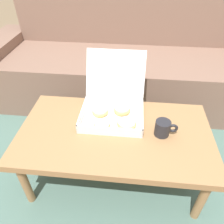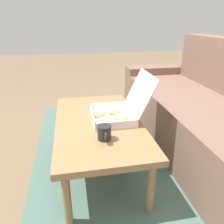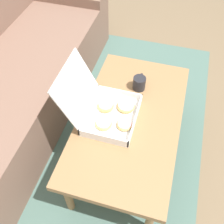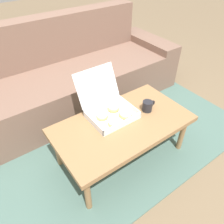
{
  "view_description": "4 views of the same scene",
  "coord_description": "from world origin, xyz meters",
  "px_view_note": "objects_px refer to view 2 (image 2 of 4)",
  "views": [
    {
      "loc": [
        0.07,
        -1.01,
        1.22
      ],
      "look_at": [
        -0.03,
        -0.05,
        0.44
      ],
      "focal_mm": 35.0,
      "sensor_mm": 36.0,
      "label": 1
    },
    {
      "loc": [
        1.37,
        -0.32,
        1.05
      ],
      "look_at": [
        -0.03,
        -0.05,
        0.44
      ],
      "focal_mm": 35.0,
      "sensor_mm": 36.0,
      "label": 2
    },
    {
      "loc": [
        -0.94,
        -0.31,
        1.61
      ],
      "look_at": [
        -0.03,
        -0.05,
        0.44
      ],
      "focal_mm": 42.0,
      "sensor_mm": 36.0,
      "label": 3
    },
    {
      "loc": [
        -0.79,
        -1.1,
        1.52
      ],
      "look_at": [
        -0.03,
        -0.05,
        0.44
      ],
      "focal_mm": 35.0,
      "sensor_mm": 36.0,
      "label": 4
    }
  ],
  "objects_px": {
    "coffee_mug": "(104,133)",
    "couch": "(218,121)",
    "coffee_table": "(98,126)",
    "pastry_box": "(118,111)"
  },
  "relations": [
    {
      "from": "coffee_mug",
      "to": "couch",
      "type": "bearing_deg",
      "value": 104.98
    },
    {
      "from": "coffee_table",
      "to": "pastry_box",
      "type": "height_order",
      "value": "pastry_box"
    },
    {
      "from": "couch",
      "to": "coffee_table",
      "type": "relative_size",
      "value": 2.33
    },
    {
      "from": "coffee_table",
      "to": "coffee_mug",
      "type": "distance_m",
      "value": 0.27
    },
    {
      "from": "couch",
      "to": "pastry_box",
      "type": "xyz_separation_m",
      "value": [
        -0.02,
        -0.81,
        0.15
      ]
    },
    {
      "from": "couch",
      "to": "pastry_box",
      "type": "bearing_deg",
      "value": -91.42
    },
    {
      "from": "coffee_table",
      "to": "couch",
      "type": "bearing_deg",
      "value": 90.0
    },
    {
      "from": "coffee_table",
      "to": "pastry_box",
      "type": "bearing_deg",
      "value": 98.01
    },
    {
      "from": "pastry_box",
      "to": "coffee_mug",
      "type": "distance_m",
      "value": 0.31
    },
    {
      "from": "couch",
      "to": "coffee_mug",
      "type": "xyz_separation_m",
      "value": [
        0.26,
        -0.95,
        0.13
      ]
    }
  ]
}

